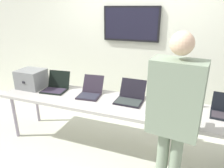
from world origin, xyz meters
TOP-DOWN VIEW (x-y plane):
  - ground at (0.00, 0.00)m, footprint 8.00×8.00m
  - back_wall at (-0.00, 1.13)m, footprint 8.00×0.11m
  - workbench at (0.00, 0.00)m, footprint 3.21×0.70m
  - equipment_box at (-1.36, 0.05)m, footprint 0.38×0.35m
  - laptop_station_0 at (-0.96, 0.10)m, footprint 0.38×0.39m
  - laptop_station_1 at (-0.38, 0.10)m, footprint 0.34×0.42m
  - laptop_station_2 at (0.20, 0.12)m, footprint 0.36×0.40m
  - laptop_station_3 at (0.79, 0.09)m, footprint 0.37×0.29m
  - person at (0.80, -0.62)m, footprint 0.49×0.63m
  - coffee_mug at (0.81, -0.25)m, footprint 0.09×0.09m
  - paper_sheet at (0.57, -0.17)m, footprint 0.24×0.32m

SIDE VIEW (x-z plane):
  - ground at x=0.00m, z-range -0.04..0.00m
  - workbench at x=0.00m, z-range 0.32..1.04m
  - paper_sheet at x=0.57m, z-range 0.73..0.73m
  - coffee_mug at x=0.81m, z-range 0.73..0.81m
  - laptop_station_3 at x=0.79m, z-range 0.67..0.90m
  - laptop_station_1 at x=-0.38m, z-range 0.66..0.91m
  - laptop_station_2 at x=0.20m, z-range 0.66..0.91m
  - laptop_station_0 at x=-0.96m, z-range 0.66..0.92m
  - equipment_box at x=-1.36m, z-range 0.73..1.01m
  - person at x=0.80m, z-range 0.19..1.92m
  - back_wall at x=0.00m, z-range 0.01..2.48m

